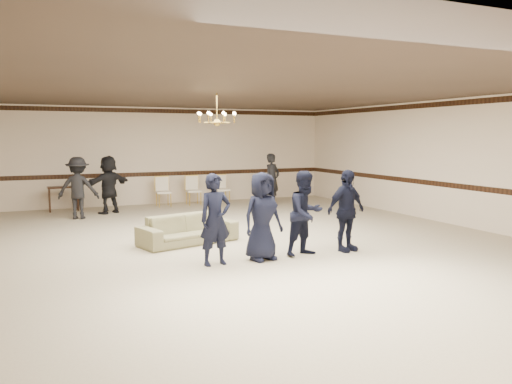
# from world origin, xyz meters

# --- Properties ---
(room) EXTENTS (12.01, 14.01, 3.21)m
(room) POSITION_xyz_m (0.00, 0.00, 1.60)
(room) COLOR #B4A98A
(room) RESTS_ON ground
(chair_rail) EXTENTS (12.00, 0.02, 0.14)m
(chair_rail) POSITION_xyz_m (0.00, 6.99, 1.00)
(chair_rail) COLOR black
(chair_rail) RESTS_ON wall_back
(crown_molding) EXTENTS (12.00, 0.02, 0.14)m
(crown_molding) POSITION_xyz_m (0.00, 6.99, 3.08)
(crown_molding) COLOR black
(crown_molding) RESTS_ON wall_back
(chandelier) EXTENTS (0.94, 0.94, 0.89)m
(chandelier) POSITION_xyz_m (0.00, 1.00, 2.88)
(chandelier) COLOR #B5903A
(chandelier) RESTS_ON ceiling
(boy_a) EXTENTS (0.63, 0.45, 1.61)m
(boy_a) POSITION_xyz_m (-0.93, -1.53, 0.80)
(boy_a) COLOR black
(boy_a) RESTS_ON floor
(boy_b) EXTENTS (0.87, 0.65, 1.61)m
(boy_b) POSITION_xyz_m (-0.03, -1.53, 0.80)
(boy_b) COLOR black
(boy_b) RESTS_ON floor
(boy_c) EXTENTS (0.90, 0.77, 1.61)m
(boy_c) POSITION_xyz_m (0.87, -1.53, 0.80)
(boy_c) COLOR black
(boy_c) RESTS_ON floor
(boy_d) EXTENTS (1.00, 0.59, 1.61)m
(boy_d) POSITION_xyz_m (1.77, -1.53, 0.80)
(boy_d) COLOR black
(boy_d) RESTS_ON floor
(settee) EXTENTS (2.21, 1.33, 0.60)m
(settee) POSITION_xyz_m (-0.87, 0.40, 0.30)
(settee) COLOR #817F56
(settee) RESTS_ON floor
(adult_left) EXTENTS (1.23, 0.93, 1.69)m
(adult_left) POSITION_xyz_m (-2.70, 4.75, 0.85)
(adult_left) COLOR black
(adult_left) RESTS_ON floor
(adult_mid) EXTENTS (1.62, 1.19, 1.69)m
(adult_mid) POSITION_xyz_m (-1.80, 5.45, 0.85)
(adult_mid) COLOR black
(adult_mid) RESTS_ON floor
(adult_right) EXTENTS (0.73, 0.63, 1.69)m
(adult_right) POSITION_xyz_m (3.30, 5.05, 0.85)
(adult_right) COLOR black
(adult_right) RESTS_ON floor
(banquet_chair_left) EXTENTS (0.49, 0.49, 0.94)m
(banquet_chair_left) POSITION_xyz_m (0.00, 6.24, 0.47)
(banquet_chair_left) COLOR #F3E7CC
(banquet_chair_left) RESTS_ON floor
(banquet_chair_mid) EXTENTS (0.48, 0.48, 0.94)m
(banquet_chair_mid) POSITION_xyz_m (1.00, 6.24, 0.47)
(banquet_chair_mid) COLOR #F3E7CC
(banquet_chair_mid) RESTS_ON floor
(banquet_chair_right) EXTENTS (0.47, 0.47, 0.94)m
(banquet_chair_right) POSITION_xyz_m (2.00, 6.24, 0.47)
(banquet_chair_right) COLOR #F3E7CC
(banquet_chair_right) RESTS_ON floor
(console_table) EXTENTS (0.92, 0.43, 0.75)m
(console_table) POSITION_xyz_m (-3.00, 6.44, 0.38)
(console_table) COLOR black
(console_table) RESTS_ON floor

